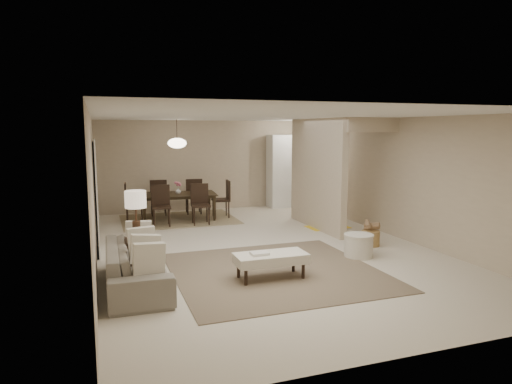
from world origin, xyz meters
name	(u,v)px	position (x,y,z in m)	size (l,w,h in m)	color
floor	(261,247)	(0.00, 0.00, 0.00)	(9.00, 9.00, 0.00)	beige
ceiling	(261,116)	(0.00, 0.00, 2.50)	(9.00, 9.00, 0.00)	white
back_wall	(207,165)	(0.00, 4.50, 1.25)	(6.00, 6.00, 0.00)	tan
left_wall	(93,190)	(-3.00, 0.00, 1.25)	(9.00, 9.00, 0.00)	tan
right_wall	(395,178)	(3.00, 0.00, 1.25)	(9.00, 9.00, 0.00)	tan
partition	(317,174)	(1.80, 1.25, 1.25)	(0.15, 2.50, 2.50)	tan
doorway	(96,198)	(-2.97, 0.60, 1.02)	(0.04, 0.90, 2.04)	black
pantry_cabinet	(288,171)	(2.35, 4.15, 1.05)	(1.20, 0.55, 2.10)	white
flush_light	(301,122)	(2.30, 3.20, 2.46)	(0.44, 0.44, 0.05)	white
living_rug	(276,271)	(-0.30, -1.50, 0.01)	(3.20, 3.20, 0.01)	brown
sofa	(137,266)	(-2.45, -1.50, 0.31)	(0.83, 2.13, 0.62)	gray
ottoman_bench	(271,259)	(-0.50, -1.80, 0.31)	(1.10, 0.52, 0.39)	beige
side_table	(138,258)	(-2.40, -1.03, 0.29)	(0.53, 0.53, 0.58)	black
table_lamp	(136,204)	(-2.40, -1.03, 1.15)	(0.32, 0.32, 0.76)	#432B1C
round_pouf	(359,246)	(1.42, -1.19, 0.20)	(0.52, 0.52, 0.41)	beige
wicker_basket	(371,238)	(2.06, -0.59, 0.15)	(0.35, 0.35, 0.30)	olive
dining_rug	(179,219)	(-1.03, 3.24, 0.01)	(2.80, 2.10, 0.01)	#8D7957
dining_table	(179,207)	(-1.03, 3.24, 0.33)	(1.87, 1.04, 0.66)	black
dining_chairs	(178,201)	(-1.03, 3.24, 0.48)	(2.61, 1.97, 0.96)	black
vase	(178,191)	(-1.03, 3.24, 0.73)	(0.14, 0.14, 0.15)	silver
yellow_mat	(328,227)	(2.08, 1.20, 0.01)	(0.94, 0.57, 0.01)	yellow
pendant_light	(177,143)	(-1.03, 3.24, 1.92)	(0.46, 0.46, 0.71)	#432B1C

